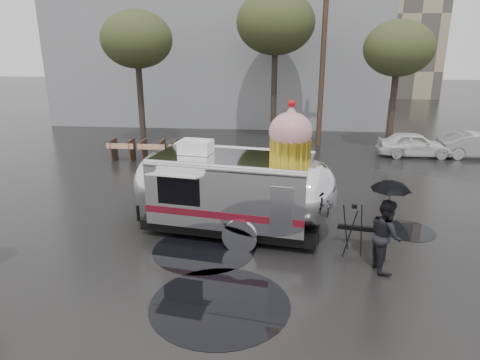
# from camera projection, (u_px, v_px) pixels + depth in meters

# --- Properties ---
(ground) EXTENTS (120.00, 120.00, 0.00)m
(ground) POSITION_uv_depth(u_px,v_px,m) (259.00, 272.00, 10.45)
(ground) COLOR black
(ground) RESTS_ON ground
(puddles) EXTENTS (8.03, 7.36, 0.01)m
(puddles) POSITION_uv_depth(u_px,v_px,m) (246.00, 264.00, 10.85)
(puddles) COLOR black
(puddles) RESTS_ON ground
(grey_building) EXTENTS (22.00, 12.00, 13.00)m
(grey_building) POSITION_uv_depth(u_px,v_px,m) (223.00, 27.00, 31.56)
(grey_building) COLOR slate
(grey_building) RESTS_ON ground
(utility_pole) EXTENTS (1.60, 0.28, 9.00)m
(utility_pole) POSITION_uv_depth(u_px,v_px,m) (323.00, 58.00, 22.07)
(utility_pole) COLOR #473323
(utility_pole) RESTS_ON ground
(tree_left) EXTENTS (3.64, 3.64, 6.95)m
(tree_left) POSITION_uv_depth(u_px,v_px,m) (137.00, 40.00, 21.72)
(tree_left) COLOR #382D26
(tree_left) RESTS_ON ground
(tree_mid) EXTENTS (4.20, 4.20, 8.03)m
(tree_mid) POSITION_uv_depth(u_px,v_px,m) (276.00, 23.00, 22.72)
(tree_mid) COLOR #382D26
(tree_mid) RESTS_ON ground
(tree_right) EXTENTS (3.36, 3.36, 6.42)m
(tree_right) POSITION_uv_depth(u_px,v_px,m) (398.00, 49.00, 20.68)
(tree_right) COLOR #382D26
(tree_right) RESTS_ON ground
(barricade_row) EXTENTS (4.30, 0.80, 1.00)m
(barricade_row) POSITION_uv_depth(u_px,v_px,m) (153.00, 150.00, 20.23)
(barricade_row) COLOR #473323
(barricade_row) RESTS_ON ground
(airstream_trailer) EXTENTS (7.38, 3.24, 4.02)m
(airstream_trailer) POSITION_uv_depth(u_px,v_px,m) (236.00, 187.00, 12.29)
(airstream_trailer) COLOR silver
(airstream_trailer) RESTS_ON ground
(person_right) EXTENTS (0.60, 0.93, 1.82)m
(person_right) POSITION_uv_depth(u_px,v_px,m) (385.00, 235.00, 10.36)
(person_right) COLOR black
(person_right) RESTS_ON ground
(umbrella_black) EXTENTS (1.14, 1.14, 2.33)m
(umbrella_black) POSITION_uv_depth(u_px,v_px,m) (390.00, 195.00, 10.04)
(umbrella_black) COLOR black
(umbrella_black) RESTS_ON ground
(tripod) EXTENTS (0.54, 0.58, 1.41)m
(tripod) POSITION_uv_depth(u_px,v_px,m) (353.00, 226.00, 11.12)
(tripod) COLOR black
(tripod) RESTS_ON ground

